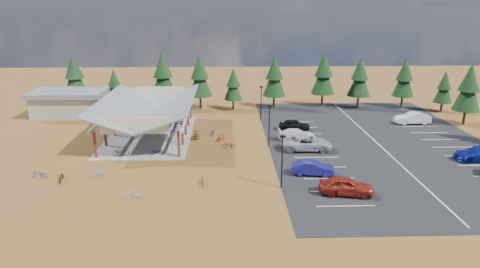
% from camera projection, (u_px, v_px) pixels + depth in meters
% --- Properties ---
extents(ground, '(140.00, 140.00, 0.00)m').
position_uv_depth(ground, '(227.00, 153.00, 49.38)').
color(ground, brown).
rests_on(ground, ground).
extents(asphalt_lot, '(27.00, 44.00, 0.04)m').
position_uv_depth(asphalt_lot, '(377.00, 143.00, 52.83)').
color(asphalt_lot, black).
rests_on(asphalt_lot, ground).
extents(concrete_pad, '(10.60, 18.60, 0.10)m').
position_uv_depth(concrete_pad, '(150.00, 135.00, 55.74)').
color(concrete_pad, gray).
rests_on(concrete_pad, ground).
extents(bike_pavilion, '(11.65, 19.40, 4.97)m').
position_uv_depth(bike_pavilion, '(149.00, 107.00, 54.63)').
color(bike_pavilion, '#4F2016').
rests_on(bike_pavilion, concrete_pad).
extents(outbuilding, '(11.00, 7.00, 3.90)m').
position_uv_depth(outbuilding, '(70.00, 103.00, 65.23)').
color(outbuilding, '#ADA593').
rests_on(outbuilding, ground).
extents(lamp_post_0, '(0.50, 0.25, 5.14)m').
position_uv_depth(lamp_post_0, '(282.00, 158.00, 39.11)').
color(lamp_post_0, black).
rests_on(lamp_post_0, ground).
extents(lamp_post_1, '(0.50, 0.25, 5.14)m').
position_uv_depth(lamp_post_1, '(269.00, 123.00, 50.58)').
color(lamp_post_1, black).
rests_on(lamp_post_1, ground).
extents(lamp_post_2, '(0.50, 0.25, 5.14)m').
position_uv_depth(lamp_post_2, '(261.00, 101.00, 62.05)').
color(lamp_post_2, black).
rests_on(lamp_post_2, ground).
extents(trash_bin_0, '(0.60, 0.60, 0.90)m').
position_uv_depth(trash_bin_0, '(197.00, 136.00, 53.93)').
color(trash_bin_0, '#4E321B').
rests_on(trash_bin_0, ground).
extents(trash_bin_1, '(0.60, 0.60, 0.90)m').
position_uv_depth(trash_bin_1, '(197.00, 134.00, 54.93)').
color(trash_bin_1, '#4E321B').
rests_on(trash_bin_1, ground).
extents(pine_0, '(3.82, 3.82, 8.90)m').
position_uv_depth(pine_0, '(74.00, 75.00, 68.64)').
color(pine_0, '#382314').
rests_on(pine_0, ground).
extents(pine_1, '(2.83, 2.83, 6.58)m').
position_uv_depth(pine_1, '(115.00, 85.00, 68.42)').
color(pine_1, '#382314').
rests_on(pine_1, ground).
extents(pine_2, '(3.95, 3.95, 9.21)m').
position_uv_depth(pine_2, '(163.00, 74.00, 68.59)').
color(pine_2, '#382314').
rests_on(pine_2, ground).
extents(pine_3, '(3.78, 3.78, 8.80)m').
position_uv_depth(pine_3, '(200.00, 76.00, 68.62)').
color(pine_3, '#382314').
rests_on(pine_3, ground).
extents(pine_4, '(2.90, 2.90, 6.76)m').
position_uv_depth(pine_4, '(233.00, 84.00, 68.35)').
color(pine_4, '#382314').
rests_on(pine_4, ground).
extents(pine_5, '(3.71, 3.71, 8.64)m').
position_uv_depth(pine_5, '(274.00, 76.00, 68.89)').
color(pine_5, '#382314').
rests_on(pine_5, ground).
extents(pine_6, '(3.86, 3.86, 8.98)m').
position_uv_depth(pine_6, '(324.00, 74.00, 70.15)').
color(pine_6, '#382314').
rests_on(pine_6, ground).
extents(pine_7, '(3.61, 3.61, 8.41)m').
position_uv_depth(pine_7, '(360.00, 77.00, 69.10)').
color(pine_7, '#382314').
rests_on(pine_7, ground).
extents(pine_8, '(3.51, 3.51, 8.17)m').
position_uv_depth(pine_8, '(404.00, 78.00, 69.26)').
color(pine_8, '#382314').
rests_on(pine_8, ground).
extents(pine_12, '(3.72, 3.72, 8.66)m').
position_uv_depth(pine_12, '(469.00, 88.00, 59.30)').
color(pine_12, '#382314').
rests_on(pine_12, ground).
extents(pine_13, '(2.83, 2.83, 6.60)m').
position_uv_depth(pine_13, '(444.00, 87.00, 66.63)').
color(pine_13, '#382314').
rests_on(pine_13, ground).
extents(bike_0, '(1.89, 0.83, 0.96)m').
position_uv_depth(bike_0, '(121.00, 151.00, 48.06)').
color(bike_0, black).
rests_on(bike_0, concrete_pad).
extents(bike_1, '(1.57, 0.46, 0.94)m').
position_uv_depth(bike_1, '(141.00, 136.00, 53.88)').
color(bike_1, '#94969D').
rests_on(bike_1, concrete_pad).
extents(bike_2, '(1.95, 1.01, 0.98)m').
position_uv_depth(bike_2, '(143.00, 130.00, 55.98)').
color(bike_2, '#13439A').
rests_on(bike_2, concrete_pad).
extents(bike_3, '(1.80, 0.87, 1.04)m').
position_uv_depth(bike_3, '(142.00, 120.00, 60.96)').
color(bike_3, maroon).
rests_on(bike_3, concrete_pad).
extents(bike_4, '(1.64, 0.63, 0.85)m').
position_uv_depth(bike_4, '(157.00, 151.00, 48.21)').
color(bike_4, black).
rests_on(bike_4, concrete_pad).
extents(bike_5, '(1.63, 0.47, 0.98)m').
position_uv_depth(bike_5, '(170.00, 135.00, 53.92)').
color(bike_5, '#9CA1A5').
rests_on(bike_5, concrete_pad).
extents(bike_6, '(1.78, 0.66, 0.93)m').
position_uv_depth(bike_6, '(179.00, 128.00, 57.24)').
color(bike_6, '#104694').
rests_on(bike_6, concrete_pad).
extents(bike_7, '(1.87, 0.80, 1.09)m').
position_uv_depth(bike_7, '(181.00, 120.00, 60.62)').
color(bike_7, maroon).
rests_on(bike_7, concrete_pad).
extents(bike_8, '(0.88, 1.88, 0.95)m').
position_uv_depth(bike_8, '(61.00, 177.00, 41.24)').
color(bike_8, black).
rests_on(bike_8, ground).
extents(bike_9, '(1.49, 1.50, 0.99)m').
position_uv_depth(bike_9, '(98.00, 172.00, 42.32)').
color(bike_9, gray).
rests_on(bike_9, ground).
extents(bike_10, '(1.75, 0.79, 0.89)m').
position_uv_depth(bike_10, '(40.00, 174.00, 42.07)').
color(bike_10, '#235097').
rests_on(bike_10, ground).
extents(bike_11, '(0.64, 1.66, 0.97)m').
position_uv_depth(bike_11, '(202.00, 180.00, 40.44)').
color(bike_11, maroon).
rests_on(bike_11, ground).
extents(bike_13, '(1.61, 0.71, 0.94)m').
position_uv_depth(bike_13, '(135.00, 194.00, 37.66)').
color(bike_13, '#A0A5A9').
rests_on(bike_13, ground).
extents(bike_14, '(0.63, 1.59, 0.82)m').
position_uv_depth(bike_14, '(213.00, 132.00, 55.90)').
color(bike_14, navy).
rests_on(bike_14, ground).
extents(bike_15, '(1.38, 1.50, 0.96)m').
position_uv_depth(bike_15, '(221.00, 138.00, 53.31)').
color(bike_15, maroon).
rests_on(bike_15, ground).
extents(bike_16, '(1.59, 0.72, 0.80)m').
position_uv_depth(bike_16, '(229.00, 145.00, 50.72)').
color(bike_16, black).
rests_on(bike_16, ground).
extents(car_0, '(5.09, 2.76, 1.64)m').
position_uv_depth(car_0, '(346.00, 186.00, 38.29)').
color(car_0, maroon).
rests_on(car_0, asphalt_lot).
extents(car_1, '(4.45, 2.08, 1.41)m').
position_uv_depth(car_1, '(313.00, 168.00, 42.78)').
color(car_1, navy).
rests_on(car_1, asphalt_lot).
extents(car_2, '(6.02, 2.92, 1.65)m').
position_uv_depth(car_2, '(307.00, 143.00, 50.04)').
color(car_2, '#ABACB3').
rests_on(car_2, asphalt_lot).
extents(car_3, '(4.82, 2.13, 1.38)m').
position_uv_depth(car_3, '(297.00, 134.00, 53.84)').
color(car_3, white).
rests_on(car_3, asphalt_lot).
extents(car_4, '(4.31, 2.02, 1.43)m').
position_uv_depth(car_4, '(294.00, 125.00, 58.01)').
color(car_4, black).
rests_on(car_4, asphalt_lot).
extents(car_7, '(5.34, 2.27, 1.53)m').
position_uv_depth(car_7, '(479.00, 154.00, 46.70)').
color(car_7, navy).
rests_on(car_7, asphalt_lot).
extents(car_9, '(5.04, 1.95, 1.64)m').
position_uv_depth(car_9, '(412.00, 118.00, 60.98)').
color(car_9, silver).
rests_on(car_9, asphalt_lot).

